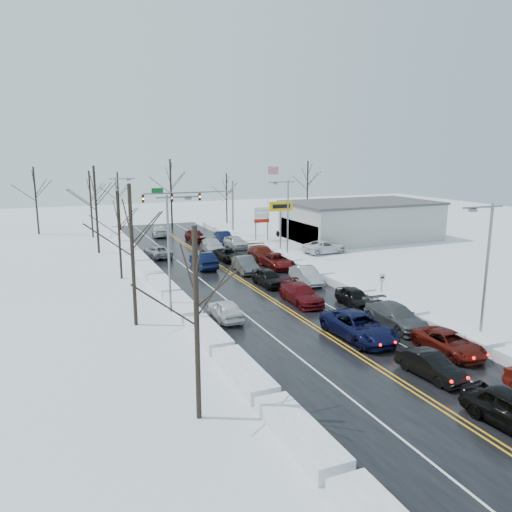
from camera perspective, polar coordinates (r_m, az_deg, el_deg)
name	(u,v)px	position (r m, az deg, el deg)	size (l,w,h in m)	color
ground	(253,287)	(45.44, -0.39, -3.61)	(160.00, 160.00, 0.00)	silver
road_surface	(245,282)	(47.23, -1.32, -3.01)	(14.00, 84.00, 0.01)	black
snow_bank_left	(165,291)	(45.09, -10.36, -3.93)	(1.64, 72.00, 0.74)	white
snow_bank_right	(315,275)	(50.44, 6.73, -2.14)	(1.64, 72.00, 0.74)	white
traffic_signal_mast	(199,199)	(71.69, -6.49, 6.44)	(13.28, 0.39, 8.00)	slate
tires_plus_sign	(281,209)	(63.11, 2.85, 5.34)	(3.20, 0.34, 6.00)	slate
used_vehicles_sign	(262,217)	(68.73, 0.65, 4.48)	(2.20, 0.22, 4.65)	slate
speed_limit_sign	(382,282)	(42.28, 14.20, -2.87)	(0.55, 0.09, 2.35)	slate
flagpole	(269,193)	(77.62, 1.46, 7.25)	(1.87, 1.20, 10.00)	silver
dealership_building	(361,220)	(71.90, 11.87, 4.02)	(20.40, 12.40, 5.30)	#A3A39F
streetlight_se	(485,262)	(34.35, 24.69, -0.66)	(3.20, 0.25, 9.00)	slate
streetlight_ne	(286,213)	(56.76, 3.48, 4.93)	(3.20, 0.25, 9.00)	slate
streetlight_sw	(171,244)	(38.05, -9.67, 1.38)	(3.20, 0.25, 9.00)	slate
streetlight_nw	(119,207)	(65.37, -15.42, 5.44)	(3.20, 0.25, 9.00)	slate
tree_left_a	(196,287)	(22.04, -6.90, -3.53)	(3.60, 3.60, 9.00)	#2D231C
tree_left_b	(131,228)	(35.24, -14.08, 3.13)	(4.00, 4.00, 10.00)	#2D231C
tree_left_c	(118,218)	(49.25, -15.46, 4.21)	(3.40, 3.40, 8.50)	#2D231C
tree_left_d	(95,193)	(62.89, -17.91, 6.91)	(4.20, 4.20, 10.50)	#2D231C
tree_left_e	(90,191)	(74.90, -18.44, 7.04)	(3.80, 3.80, 9.50)	#2D231C
tree_far_a	(35,187)	(80.63, -23.95, 7.18)	(4.00, 4.00, 10.00)	#2D231C
tree_far_b	(118,189)	(82.38, -15.49, 7.35)	(3.60, 3.60, 9.00)	#2D231C
tree_far_c	(171,180)	(81.77, -9.73, 8.56)	(4.40, 4.40, 11.00)	#2D231C
tree_far_d	(227,189)	(86.15, -3.39, 7.70)	(3.40, 3.40, 8.50)	#2D231C
tree_far_e	(308,178)	(93.09, 5.92, 8.82)	(4.20, 4.20, 10.50)	#2D231C
queued_car_1	(430,377)	(29.70, 19.24, -12.90)	(1.43, 4.09, 1.35)	black
queued_car_2	(358,338)	(34.08, 11.63, -9.21)	(2.81, 6.09, 1.69)	black
queued_car_3	(301,303)	(41.06, 5.14, -5.36)	(2.15, 5.29, 1.54)	#510A0F
queued_car_4	(268,286)	(46.05, 1.41, -3.41)	(1.82, 4.53, 1.54)	black
queued_car_5	(245,272)	(51.16, -1.23, -1.86)	(1.70, 4.88, 1.61)	#3A3C3E
queued_car_6	(229,261)	(56.63, -3.16, -0.53)	(2.28, 4.95, 1.38)	black
queued_car_7	(213,252)	(61.57, -4.98, 0.45)	(2.27, 5.59, 1.62)	#AEB1B7
queued_car_8	(195,242)	(69.13, -6.94, 1.65)	(2.00, 4.97, 1.69)	#460B09
queued_car_10	(448,353)	(33.26, 21.12, -10.33)	(2.25, 4.88, 1.36)	#4D0F0A
queued_car_11	(395,327)	(36.81, 15.60, -7.81)	(2.25, 5.54, 1.61)	#404345
queued_car_12	(354,306)	(40.79, 11.18, -5.66)	(1.75, 4.35, 1.48)	black
queued_car_13	(307,283)	(47.09, 5.80, -3.12)	(1.66, 4.77, 1.57)	#9EA1A6
queued_car_14	(277,268)	(53.10, 2.39, -1.36)	(2.51, 5.45, 1.52)	#520B0B
queued_car_15	(263,261)	(56.42, 0.76, -0.56)	(2.32, 5.72, 1.66)	#4E120A
queued_car_16	(236,248)	(64.03, -2.36, 0.92)	(1.88, 4.66, 1.59)	#BBBBBD
queued_car_17	(224,242)	(68.23, -3.67, 1.58)	(1.55, 4.45, 1.47)	black
oncoming_car_0	(204,268)	(53.32, -6.00, -1.36)	(1.81, 5.18, 1.71)	black
oncoming_car_1	(158,257)	(59.51, -11.16, -0.13)	(2.29, 4.97, 1.38)	#919398
oncoming_car_2	(160,236)	(74.34, -10.90, 2.24)	(2.17, 5.34, 1.55)	silver
oncoming_car_3	(226,319)	(37.12, -3.49, -7.21)	(1.77, 4.39, 1.50)	silver
parked_car_0	(325,253)	(61.34, 7.91, 0.33)	(2.61, 5.67, 1.57)	white
parked_car_1	(324,245)	(66.56, 7.83, 1.24)	(2.13, 5.23, 1.52)	silver
parked_car_2	(289,238)	(71.65, 3.78, 2.07)	(1.92, 4.76, 1.62)	black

